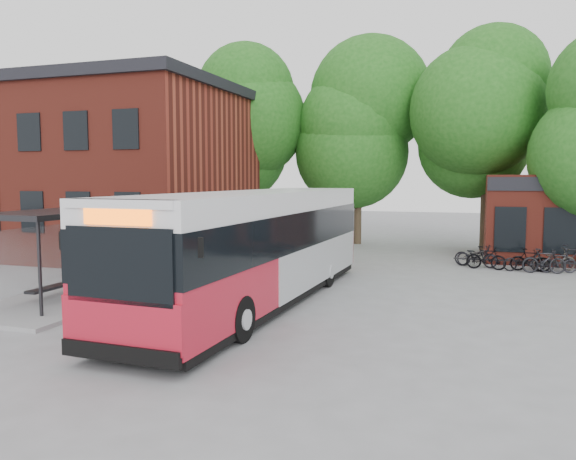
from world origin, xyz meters
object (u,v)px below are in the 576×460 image
(bicycle_4, at_px, (524,261))
(bicycle_6, at_px, (554,260))
(bicycle_0, at_px, (477,256))
(bicycle_2, at_px, (476,256))
(bicycle_extra_0, at_px, (571,257))
(bus_shelter, at_px, (71,255))
(bicycle_3, at_px, (530,260))
(bicycle_5, at_px, (544,261))
(city_bus, at_px, (257,248))
(bicycle_7, at_px, (559,262))
(bicycle_1, at_px, (486,258))

(bicycle_4, relative_size, bicycle_6, 0.92)
(bicycle_0, height_order, bicycle_4, bicycle_0)
(bicycle_2, relative_size, bicycle_extra_0, 1.09)
(bus_shelter, height_order, bicycle_2, bus_shelter)
(bus_shelter, relative_size, bicycle_4, 4.16)
(bicycle_3, height_order, bicycle_extra_0, bicycle_extra_0)
(bicycle_0, relative_size, bicycle_4, 1.05)
(bicycle_2, relative_size, bicycle_3, 1.18)
(bicycle_2, relative_size, bicycle_5, 1.10)
(bicycle_6, bearing_deg, bicycle_extra_0, -61.48)
(bicycle_4, xyz_separation_m, bicycle_extra_0, (1.96, 1.40, 0.07))
(city_bus, distance_m, bicycle_7, 13.27)
(bicycle_extra_0, bearing_deg, bicycle_1, 134.30)
(city_bus, height_order, bicycle_extra_0, city_bus)
(bicycle_2, relative_size, bicycle_7, 1.25)
(bicycle_0, xyz_separation_m, bicycle_4, (1.85, -0.61, -0.02))
(bicycle_2, bearing_deg, bus_shelter, 148.79)
(bicycle_1, bearing_deg, bicycle_4, -81.83)
(bus_shelter, bearing_deg, bicycle_4, 36.77)
(bicycle_6, relative_size, bicycle_extra_0, 1.07)
(city_bus, relative_size, bicycle_3, 8.60)
(bicycle_7, bearing_deg, bicycle_5, 102.99)
(bicycle_1, relative_size, bicycle_7, 1.10)
(bicycle_1, height_order, bicycle_3, bicycle_1)
(bicycle_3, distance_m, bicycle_7, 1.06)
(bicycle_4, distance_m, bicycle_extra_0, 2.41)
(bicycle_7, bearing_deg, bicycle_1, 75.86)
(bicycle_1, xyz_separation_m, bicycle_3, (1.73, 0.07, -0.02))
(bicycle_0, distance_m, bicycle_5, 2.73)
(city_bus, distance_m, bicycle_5, 12.64)
(bicycle_3, bearing_deg, bicycle_2, 80.23)
(bicycle_0, relative_size, bicycle_5, 1.05)
(bicycle_2, distance_m, bicycle_3, 2.21)
(bicycle_3, height_order, bicycle_5, bicycle_5)
(bus_shelter, relative_size, bicycle_2, 3.77)
(bicycle_extra_0, bearing_deg, bicycle_7, 177.34)
(bus_shelter, distance_m, city_bus, 5.89)
(city_bus, relative_size, bicycle_1, 8.31)
(bus_shelter, relative_size, bicycle_6, 3.84)
(bicycle_1, bearing_deg, bicycle_6, -71.49)
(bicycle_3, bearing_deg, bicycle_extra_0, -47.97)
(bus_shelter, xyz_separation_m, bicycle_6, (15.18, 10.92, -0.97))
(bicycle_1, bearing_deg, bicycle_5, -88.64)
(bicycle_0, bearing_deg, bicycle_7, -81.45)
(bicycle_2, relative_size, bicycle_4, 1.10)
(bicycle_2, distance_m, bicycle_6, 3.08)
(bicycle_0, bearing_deg, bicycle_6, -73.63)
(city_bus, distance_m, bicycle_3, 12.58)
(city_bus, height_order, bicycle_7, city_bus)
(bicycle_1, bearing_deg, bus_shelter, 139.21)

